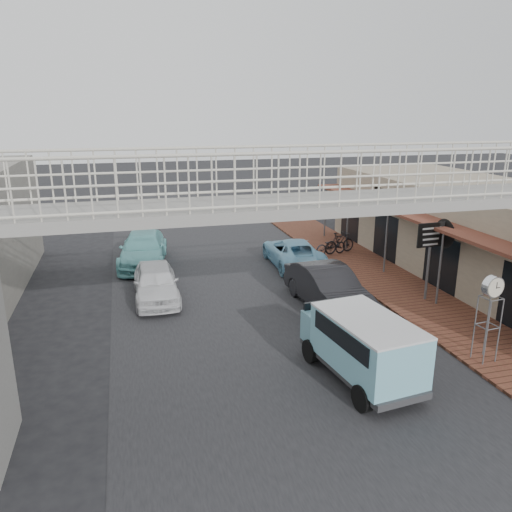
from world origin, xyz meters
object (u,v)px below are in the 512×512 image
angkot_curb (293,252)px  motorcycle_near (331,246)px  angkot_far (143,249)px  angkot_van (363,340)px  dark_sedan (328,288)px  white_hatchback (156,282)px  motorcycle_far (340,243)px  arrow_sign (449,234)px  street_clock (492,291)px

angkot_curb → motorcycle_near: angkot_curb is taller
angkot_far → angkot_van: angkot_van is taller
dark_sedan → angkot_curb: bearing=81.0°
white_hatchback → motorcycle_far: 10.30m
motorcycle_far → angkot_far: bearing=69.4°
angkot_far → arrow_sign: (11.06, -7.80, 1.89)m
arrow_sign → angkot_far: bearing=140.8°
angkot_curb → angkot_far: 7.16m
street_clock → motorcycle_far: bearing=80.7°
motorcycle_near → angkot_far: bearing=69.5°
motorcycle_far → angkot_curb: bearing=94.6°
white_hatchback → angkot_far: 4.91m
angkot_far → arrow_sign: 13.67m
angkot_van → street_clock: street_clock is taller
angkot_curb → motorcycle_near: 2.49m
dark_sedan → street_clock: street_clock is taller
dark_sedan → motorcycle_near: dark_sedan is taller
white_hatchback → motorcycle_far: bearing=23.3°
arrow_sign → street_clock: bearing=-116.1°
white_hatchback → angkot_van: 9.13m
angkot_curb → angkot_far: (-6.88, 1.98, 0.10)m
motorcycle_near → street_clock: size_ratio=0.69×
motorcycle_far → street_clock: 11.75m
street_clock → angkot_van: bearing=173.4°
dark_sedan → arrow_sign: bearing=-8.5°
angkot_van → motorcycle_near: (4.01, 11.44, -0.64)m
angkot_curb → arrow_sign: arrow_sign is taller
angkot_van → street_clock: size_ratio=1.57×
dark_sedan → motorcycle_near: bearing=62.1°
white_hatchback → motorcycle_near: white_hatchback is taller
motorcycle_far → street_clock: size_ratio=0.71×
dark_sedan → motorcycle_far: bearing=58.7°
motorcycle_near → arrow_sign: arrow_sign is taller
white_hatchback → angkot_curb: bearing=24.6°
white_hatchback → angkot_far: (-0.24, 4.91, 0.04)m
white_hatchback → angkot_far: bearing=93.7°
motorcycle_far → arrow_sign: size_ratio=0.58×
motorcycle_far → arrow_sign: (1.30, -6.84, 1.98)m
motorcycle_near → arrow_sign: size_ratio=0.57×
white_hatchback → motorcycle_near: size_ratio=2.32×
dark_sedan → motorcycle_near: (2.83, 6.29, -0.22)m
dark_sedan → arrow_sign: 5.04m
angkot_curb → dark_sedan: bearing=86.6°
motorcycle_far → angkot_van: bearing=143.6°
street_clock → arrow_sign: arrow_sign is taller
angkot_curb → angkot_van: (-1.68, -10.57, 0.56)m
angkot_far → angkot_van: size_ratio=1.27×
angkot_far → street_clock: 15.62m
motorcycle_far → dark_sedan: bearing=137.4°
angkot_curb → motorcycle_near: (2.33, 0.86, -0.08)m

